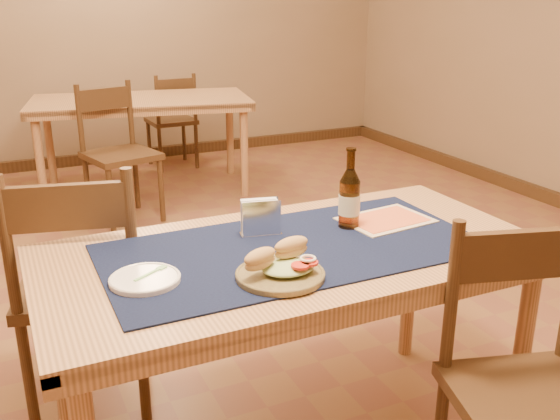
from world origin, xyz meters
name	(u,v)px	position (x,y,z in m)	size (l,w,h in m)	color
room	(205,26)	(0.00, 0.00, 1.40)	(6.04, 7.04, 2.84)	brown
main_table	(293,272)	(0.00, -0.80, 0.67)	(1.60, 0.80, 0.75)	tan
placemat	(293,248)	(0.00, -0.80, 0.75)	(1.20, 0.60, 0.01)	#0F1A38
baseboard	(217,327)	(0.00, 0.00, 0.05)	(6.00, 7.00, 0.10)	#412A17
back_table	(141,109)	(0.26, 2.43, 0.67)	(1.79, 1.13, 0.75)	tan
chair_main_far	(82,285)	(-0.60, -0.28, 0.51)	(0.55, 0.55, 0.99)	#412A17
chair_main_near	(531,388)	(0.43, -1.41, 0.49)	(0.54, 0.54, 0.94)	#412A17
chair_back_near	(118,151)	(-0.06, 1.83, 0.49)	(0.53, 0.53, 0.95)	#412A17
chair_back_far	(172,119)	(0.66, 3.03, 0.45)	(0.42, 0.42, 0.86)	#412A17
sandwich_plate	(281,268)	(-0.13, -0.98, 0.78)	(0.26, 0.26, 0.10)	olive
side_plate	(145,279)	(-0.49, -0.85, 0.76)	(0.20, 0.20, 0.02)	white
fork	(153,272)	(-0.46, -0.83, 0.77)	(0.11, 0.07, 0.00)	#84DC79
beer_bottle	(349,198)	(0.26, -0.71, 0.86)	(0.07, 0.07, 0.28)	#4C2B0D
napkin_holder	(261,218)	(-0.05, -0.65, 0.81)	(0.15, 0.08, 0.12)	white
menu_card	(386,220)	(0.41, -0.72, 0.76)	(0.33, 0.26, 0.01)	beige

